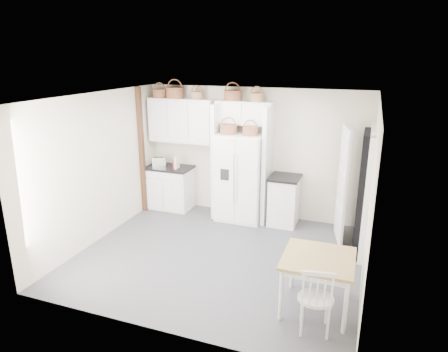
% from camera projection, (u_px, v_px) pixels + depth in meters
% --- Properties ---
extents(floor, '(4.50, 4.50, 0.00)m').
position_uv_depth(floor, '(219.00, 256.00, 6.63)').
color(floor, '#4A4A52').
rests_on(floor, ground).
extents(ceiling, '(4.50, 4.50, 0.00)m').
position_uv_depth(ceiling, '(218.00, 97.00, 5.87)').
color(ceiling, white).
rests_on(ceiling, wall_back).
extents(wall_back, '(4.50, 0.00, 4.50)m').
position_uv_depth(wall_back, '(254.00, 153.00, 8.04)').
color(wall_back, silver).
rests_on(wall_back, floor).
extents(wall_left, '(0.00, 4.00, 4.00)m').
position_uv_depth(wall_left, '(99.00, 168.00, 6.99)').
color(wall_left, silver).
rests_on(wall_left, floor).
extents(wall_right, '(0.00, 4.00, 4.00)m').
position_uv_depth(wall_right, '(370.00, 198.00, 5.51)').
color(wall_right, silver).
rests_on(wall_right, floor).
extents(refrigerator, '(0.90, 0.73, 1.75)m').
position_uv_depth(refrigerator, '(241.00, 177.00, 7.91)').
color(refrigerator, white).
rests_on(refrigerator, floor).
extents(base_cab_left, '(0.95, 0.60, 0.88)m').
position_uv_depth(base_cab_left, '(170.00, 188.00, 8.61)').
color(base_cab_left, silver).
rests_on(base_cab_left, floor).
extents(base_cab_right, '(0.53, 0.63, 0.93)m').
position_uv_depth(base_cab_right, '(284.00, 201.00, 7.78)').
color(base_cab_right, silver).
rests_on(base_cab_right, floor).
extents(dining_table, '(0.90, 0.90, 0.74)m').
position_uv_depth(dining_table, '(317.00, 283.00, 5.16)').
color(dining_table, brown).
rests_on(dining_table, floor).
extents(windsor_chair, '(0.49, 0.45, 0.88)m').
position_uv_depth(windsor_chair, '(316.00, 298.00, 4.72)').
color(windsor_chair, silver).
rests_on(windsor_chair, floor).
extents(counter_left, '(0.99, 0.64, 0.04)m').
position_uv_depth(counter_left, '(169.00, 167.00, 8.47)').
color(counter_left, black).
rests_on(counter_left, base_cab_left).
extents(counter_right, '(0.57, 0.67, 0.04)m').
position_uv_depth(counter_right, '(285.00, 177.00, 7.64)').
color(counter_right, black).
rests_on(counter_right, base_cab_right).
extents(toaster, '(0.32, 0.25, 0.20)m').
position_uv_depth(toaster, '(160.00, 162.00, 8.46)').
color(toaster, silver).
rests_on(toaster, counter_left).
extents(cookbook_red, '(0.04, 0.15, 0.22)m').
position_uv_depth(cookbook_red, '(175.00, 163.00, 8.30)').
color(cookbook_red, red).
rests_on(cookbook_red, counter_left).
extents(cookbook_cream, '(0.04, 0.17, 0.25)m').
position_uv_depth(cookbook_cream, '(177.00, 163.00, 8.28)').
color(cookbook_cream, silver).
rests_on(cookbook_cream, counter_left).
extents(basket_upper_a, '(0.30, 0.30, 0.17)m').
position_uv_depth(basket_upper_a, '(160.00, 93.00, 8.21)').
color(basket_upper_a, brown).
rests_on(basket_upper_a, upper_cabinet).
extents(basket_upper_b, '(0.37, 0.37, 0.22)m').
position_uv_depth(basket_upper_b, '(175.00, 93.00, 8.09)').
color(basket_upper_b, brown).
rests_on(basket_upper_b, upper_cabinet).
extents(basket_upper_c, '(0.26, 0.26, 0.15)m').
position_uv_depth(basket_upper_c, '(197.00, 95.00, 7.94)').
color(basket_upper_c, brown).
rests_on(basket_upper_c, upper_cabinet).
extents(basket_bridge_a, '(0.34, 0.34, 0.19)m').
position_uv_depth(basket_bridge_a, '(233.00, 95.00, 7.68)').
color(basket_bridge_a, brown).
rests_on(basket_bridge_a, bridge_cabinet).
extents(basket_bridge_b, '(0.28, 0.28, 0.16)m').
position_uv_depth(basket_bridge_b, '(257.00, 97.00, 7.53)').
color(basket_bridge_b, brown).
rests_on(basket_bridge_b, bridge_cabinet).
extents(basket_fridge_a, '(0.33, 0.33, 0.18)m').
position_uv_depth(basket_fridge_a, '(228.00, 129.00, 7.61)').
color(basket_fridge_a, brown).
rests_on(basket_fridge_a, refrigerator).
extents(basket_fridge_b, '(0.30, 0.30, 0.16)m').
position_uv_depth(basket_fridge_b, '(250.00, 131.00, 7.47)').
color(basket_fridge_b, brown).
rests_on(basket_fridge_b, refrigerator).
extents(upper_cabinet, '(1.40, 0.34, 0.90)m').
position_uv_depth(upper_cabinet, '(182.00, 120.00, 8.21)').
color(upper_cabinet, silver).
rests_on(upper_cabinet, wall_back).
extents(bridge_cabinet, '(1.12, 0.34, 0.45)m').
position_uv_depth(bridge_cabinet, '(245.00, 113.00, 7.70)').
color(bridge_cabinet, silver).
rests_on(bridge_cabinet, wall_back).
extents(fridge_panel_left, '(0.08, 0.60, 2.30)m').
position_uv_depth(fridge_panel_left, '(218.00, 161.00, 8.03)').
color(fridge_panel_left, silver).
rests_on(fridge_panel_left, floor).
extents(fridge_panel_right, '(0.08, 0.60, 2.30)m').
position_uv_depth(fridge_panel_right, '(267.00, 165.00, 7.70)').
color(fridge_panel_right, silver).
rests_on(fridge_panel_right, floor).
extents(trim_post, '(0.09, 0.09, 2.60)m').
position_uv_depth(trim_post, '(142.00, 151.00, 8.18)').
color(trim_post, '#432B1B').
rests_on(trim_post, floor).
extents(doorway_void, '(0.18, 0.85, 2.05)m').
position_uv_depth(doorway_void, '(364.00, 194.00, 6.51)').
color(doorway_void, black).
rests_on(doorway_void, floor).
extents(door_slab, '(0.21, 0.79, 2.05)m').
position_uv_depth(door_slab, '(342.00, 185.00, 6.93)').
color(door_slab, white).
rests_on(door_slab, floor).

